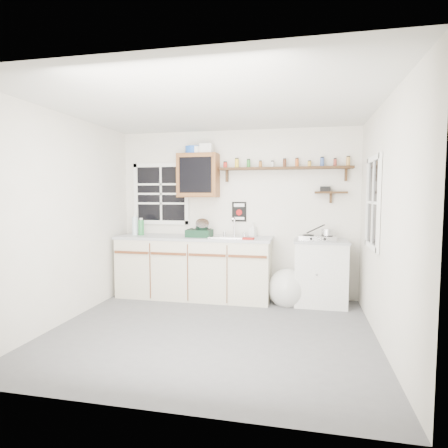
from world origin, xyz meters
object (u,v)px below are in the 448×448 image
(main_cabinet, at_px, (194,267))
(dish_rack, at_px, (200,231))
(upper_cabinet, at_px, (198,175))
(spice_shelf, at_px, (284,168))
(right_cabinet, at_px, (320,272))
(hotplate, at_px, (318,238))

(main_cabinet, relative_size, dish_rack, 6.28)
(upper_cabinet, bearing_deg, main_cabinet, -103.68)
(upper_cabinet, height_order, spice_shelf, upper_cabinet)
(dish_rack, bearing_deg, main_cabinet, 168.85)
(right_cabinet, distance_m, dish_rack, 1.81)
(spice_shelf, bearing_deg, main_cabinet, -170.75)
(main_cabinet, bearing_deg, hotplate, 0.17)
(main_cabinet, xyz_separation_m, dish_rack, (0.11, -0.03, 0.55))
(spice_shelf, bearing_deg, right_cabinet, -19.61)
(upper_cabinet, xyz_separation_m, hotplate, (1.75, -0.14, -0.88))
(upper_cabinet, xyz_separation_m, dish_rack, (0.07, -0.17, -0.82))
(dish_rack, xyz_separation_m, hotplate, (1.68, 0.03, -0.06))
(main_cabinet, height_order, right_cabinet, main_cabinet)
(main_cabinet, bearing_deg, dish_rack, -13.17)
(main_cabinet, distance_m, upper_cabinet, 1.37)
(upper_cabinet, relative_size, spice_shelf, 0.34)
(spice_shelf, bearing_deg, hotplate, -23.53)
(main_cabinet, height_order, dish_rack, dish_rack)
(right_cabinet, distance_m, spice_shelf, 1.58)
(right_cabinet, height_order, spice_shelf, spice_shelf)
(dish_rack, bearing_deg, spice_shelf, 13.28)
(dish_rack, distance_m, hotplate, 1.68)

